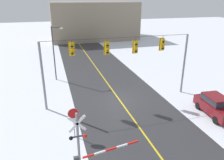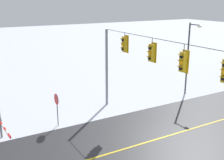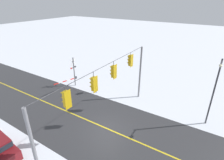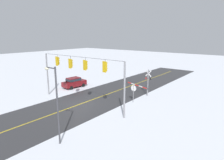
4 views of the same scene
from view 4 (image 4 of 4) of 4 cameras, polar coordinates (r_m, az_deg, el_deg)
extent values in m
plane|color=silver|center=(26.36, -9.14, -6.90)|extent=(160.00, 160.00, 0.00)
cube|color=#303033|center=(23.06, -20.37, -10.54)|extent=(9.00, 80.00, 0.01)
cube|color=gold|center=(23.06, -20.37, -10.52)|extent=(0.14, 72.00, 0.01)
cylinder|color=gray|center=(20.96, 3.62, -3.07)|extent=(0.20, 0.20, 6.20)
cylinder|color=gray|center=(30.93, -18.16, 1.55)|extent=(0.20, 0.20, 6.20)
cylinder|color=#38383D|center=(24.95, -9.66, 6.62)|extent=(14.00, 0.04, 0.04)
cylinder|color=#38383D|center=(21.95, -1.99, 5.60)|extent=(0.04, 0.04, 0.26)
cube|color=#C6990F|center=(22.05, -1.97, 3.87)|extent=(0.34, 0.28, 1.08)
cube|color=#C6990F|center=(21.93, -2.25, 3.82)|extent=(0.52, 0.03, 1.26)
sphere|color=black|center=(22.11, -1.73, 4.74)|extent=(0.24, 0.24, 0.24)
cube|color=#C6990F|center=(22.15, -1.61, 4.97)|extent=(0.26, 0.16, 0.03)
sphere|color=#F99E0F|center=(22.16, -1.72, 3.92)|extent=(0.24, 0.24, 0.24)
cube|color=#C6990F|center=(22.20, -1.61, 4.16)|extent=(0.26, 0.16, 0.03)
sphere|color=black|center=(22.21, -1.72, 3.10)|extent=(0.24, 0.24, 0.24)
cube|color=#C6990F|center=(22.25, -1.60, 3.34)|extent=(0.26, 0.16, 0.03)
cylinder|color=#38383D|center=(24.10, -7.70, 6.02)|extent=(0.04, 0.04, 0.37)
cube|color=#C6990F|center=(24.19, -7.65, 4.32)|extent=(0.34, 0.28, 1.08)
cube|color=#C6990F|center=(24.08, -7.92, 4.27)|extent=(0.52, 0.03, 1.26)
sphere|color=black|center=(24.25, -7.42, 5.11)|extent=(0.24, 0.24, 0.24)
cube|color=#C6990F|center=(24.29, -7.30, 5.32)|extent=(0.26, 0.16, 0.03)
sphere|color=#F99E0F|center=(24.30, -7.40, 4.36)|extent=(0.24, 0.24, 0.24)
cube|color=#C6990F|center=(24.33, -7.28, 4.58)|extent=(0.26, 0.16, 0.03)
sphere|color=black|center=(24.34, -7.37, 3.62)|extent=(0.24, 0.24, 0.24)
cube|color=#C6990F|center=(24.38, -7.26, 3.83)|extent=(0.26, 0.16, 0.03)
cylinder|color=#38383D|center=(26.14, -11.92, 6.34)|extent=(0.04, 0.04, 0.43)
cube|color=#C6990F|center=(26.23, -11.84, 4.71)|extent=(0.34, 0.28, 1.08)
cube|color=#C6990F|center=(26.13, -12.11, 4.66)|extent=(0.52, 0.03, 1.26)
sphere|color=black|center=(26.28, -11.62, 5.44)|extent=(0.24, 0.24, 0.24)
cube|color=#C6990F|center=(26.32, -11.51, 5.64)|extent=(0.26, 0.16, 0.03)
sphere|color=#F99E0F|center=(26.33, -11.59, 4.75)|extent=(0.24, 0.24, 0.24)
cube|color=#C6990F|center=(26.36, -11.48, 4.95)|extent=(0.26, 0.16, 0.03)
sphere|color=black|center=(26.37, -11.56, 4.06)|extent=(0.24, 0.24, 0.24)
cube|color=#C6990F|center=(26.41, -11.45, 4.26)|extent=(0.26, 0.16, 0.03)
cylinder|color=#38383D|center=(28.31, -15.54, 6.73)|extent=(0.04, 0.04, 0.33)
cube|color=#C6990F|center=(28.39, -15.45, 5.32)|extent=(0.34, 0.28, 1.08)
cube|color=#C6990F|center=(28.29, -15.71, 5.28)|extent=(0.52, 0.03, 1.26)
sphere|color=black|center=(28.44, -15.25, 6.00)|extent=(0.24, 0.24, 0.24)
cube|color=#C6990F|center=(28.47, -15.14, 6.18)|extent=(0.26, 0.16, 0.03)
sphere|color=#F99E0F|center=(28.48, -15.21, 5.36)|extent=(0.24, 0.24, 0.24)
cube|color=#C6990F|center=(28.51, -15.11, 5.54)|extent=(0.26, 0.16, 0.03)
sphere|color=black|center=(28.52, -15.17, 4.72)|extent=(0.24, 0.24, 0.24)
cube|color=#C6990F|center=(28.55, -15.07, 4.90)|extent=(0.26, 0.16, 0.03)
cylinder|color=gray|center=(26.53, 6.19, -4.05)|extent=(0.07, 0.07, 2.30)
cylinder|color=#B71414|center=(26.34, 6.28, -2.37)|extent=(0.76, 0.03, 0.76)
cylinder|color=white|center=(26.32, 6.26, -2.37)|extent=(0.80, 0.02, 0.80)
cylinder|color=gray|center=(29.35, 10.34, -0.80)|extent=(0.14, 0.14, 4.00)
cube|color=white|center=(29.09, 10.50, 1.90)|extent=(0.98, 0.04, 0.98)
cube|color=white|center=(29.09, 10.50, 1.90)|extent=(0.98, 0.04, 0.98)
cube|color=#38383D|center=(29.25, 10.42, 0.36)|extent=(0.80, 0.06, 0.08)
sphere|color=black|center=(29.13, 11.14, 0.27)|extent=(0.22, 0.22, 0.22)
sphere|color=red|center=(29.47, 9.83, 0.48)|extent=(0.22, 0.22, 0.22)
cube|color=red|center=(29.80, 9.40, -2.25)|extent=(0.68, 0.08, 0.19)
cube|color=white|center=(30.09, 8.30, -1.88)|extent=(0.68, 0.08, 0.19)
cube|color=red|center=(30.39, 7.21, -1.51)|extent=(0.68, 0.08, 0.19)
cube|color=white|center=(30.71, 6.15, -1.16)|extent=(0.68, 0.08, 0.19)
cube|color=red|center=(31.04, 5.11, -0.81)|extent=(0.68, 0.08, 0.19)
cube|color=#38383D|center=(29.49, 10.58, -2.55)|extent=(0.28, 0.20, 0.28)
cube|color=maroon|center=(34.48, -10.84, -0.95)|extent=(2.07, 4.22, 0.80)
cube|color=maroon|center=(34.24, -11.09, 0.15)|extent=(1.65, 2.24, 0.64)
cube|color=#232D38|center=(34.24, -11.09, 0.15)|extent=(1.70, 2.32, 0.40)
sphere|color=#EFEACC|center=(36.13, -8.75, -0.15)|extent=(0.16, 0.16, 0.16)
sphere|color=#EFEACC|center=(35.26, -7.59, -0.43)|extent=(0.16, 0.16, 0.16)
cylinder|color=black|center=(35.94, -9.95, -1.00)|extent=(0.27, 0.65, 0.64)
cylinder|color=black|center=(34.71, -8.34, -1.44)|extent=(0.27, 0.65, 0.64)
cylinder|color=black|center=(34.52, -13.30, -1.74)|extent=(0.27, 0.65, 0.64)
cylinder|color=black|center=(33.24, -11.75, -2.23)|extent=(0.27, 0.65, 0.64)
cylinder|color=#38383D|center=(16.50, -15.46, -7.50)|extent=(0.14, 0.14, 6.50)
cylinder|color=#38383D|center=(16.16, -17.28, 3.35)|extent=(1.10, 0.09, 0.09)
ellipsoid|color=beige|center=(16.63, -18.34, 3.19)|extent=(0.44, 0.28, 0.22)
camera|label=1|loc=(37.30, 19.63, 13.32)|focal=34.77mm
camera|label=2|loc=(41.38, -10.45, 12.25)|focal=45.74mm
camera|label=3|loc=(30.76, -35.66, 14.67)|focal=28.78mm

